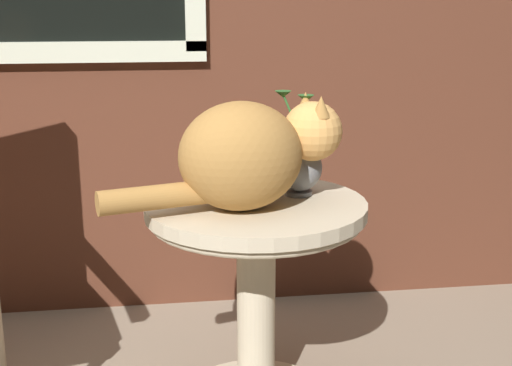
# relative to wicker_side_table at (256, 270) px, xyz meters

# --- Properties ---
(wicker_side_table) EXTENTS (0.58, 0.58, 0.62)m
(wicker_side_table) POSITION_rel_wicker_side_table_xyz_m (0.00, 0.00, 0.00)
(wicker_side_table) COLOR beige
(wicker_side_table) RESTS_ON ground_plane
(cat) EXTENTS (0.62, 0.35, 0.28)m
(cat) POSITION_rel_wicker_side_table_xyz_m (-0.03, -0.05, 0.34)
(cat) COLOR #AD7A3D
(cat) RESTS_ON wicker_side_table
(pewter_vase_with_ivy) EXTENTS (0.13, 0.13, 0.28)m
(pewter_vase_with_ivy) POSITION_rel_wicker_side_table_xyz_m (0.12, 0.05, 0.28)
(pewter_vase_with_ivy) COLOR slate
(pewter_vase_with_ivy) RESTS_ON wicker_side_table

